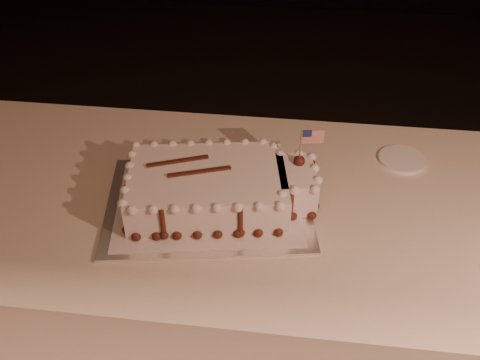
# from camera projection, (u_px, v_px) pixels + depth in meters

# --- Properties ---
(room_shell) EXTENTS (6.10, 8.10, 2.90)m
(room_shell) POSITION_uv_depth(u_px,v_px,m) (392.00, 89.00, 0.47)
(room_shell) COLOR black
(room_shell) RESTS_ON ground
(banquet_table) EXTENTS (2.40, 0.80, 0.75)m
(banquet_table) POSITION_uv_depth(u_px,v_px,m) (311.00, 301.00, 1.58)
(banquet_table) COLOR beige
(banquet_table) RESTS_ON ground
(cake_board) EXTENTS (0.56, 0.46, 0.01)m
(cake_board) POSITION_uv_depth(u_px,v_px,m) (209.00, 203.00, 1.34)
(cake_board) COLOR white
(cake_board) RESTS_ON banquet_table
(doily) EXTENTS (0.50, 0.42, 0.00)m
(doily) POSITION_uv_depth(u_px,v_px,m) (208.00, 201.00, 1.34)
(doily) COLOR silver
(doily) RESTS_ON cake_board
(sheet_cake) EXTENTS (0.49, 0.33, 0.19)m
(sheet_cake) POSITION_uv_depth(u_px,v_px,m) (219.00, 187.00, 1.31)
(sheet_cake) COLOR white
(sheet_cake) RESTS_ON doily
(side_plate) EXTENTS (0.13, 0.13, 0.01)m
(side_plate) POSITION_uv_depth(u_px,v_px,m) (402.00, 159.00, 1.49)
(side_plate) COLOR white
(side_plate) RESTS_ON banquet_table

